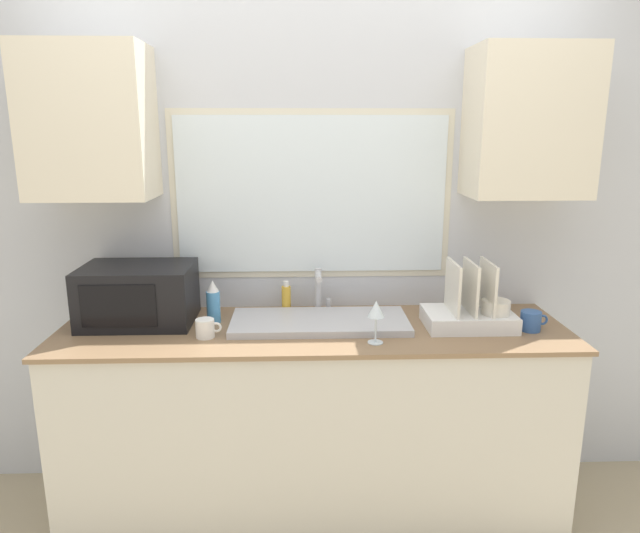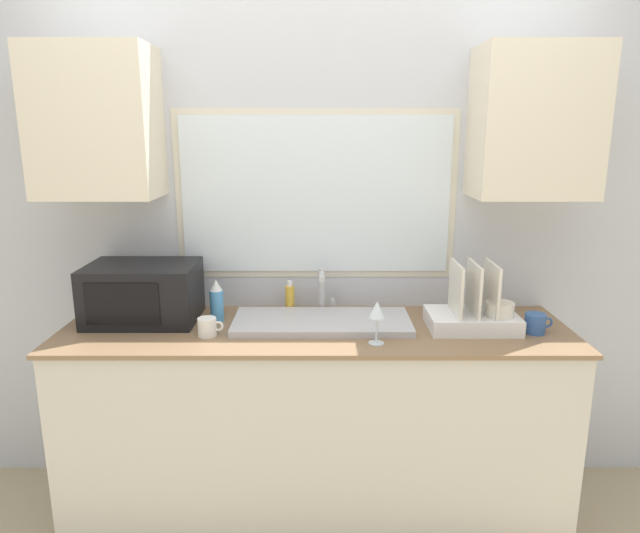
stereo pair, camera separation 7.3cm
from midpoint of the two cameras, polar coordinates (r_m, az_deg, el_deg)
The scene contains 11 objects.
countertop at distance 2.68m, azimuth 0.20°, elevation -15.06°, with size 2.20×0.64×0.89m.
wall_back at distance 2.67m, azimuth 0.17°, elevation 6.15°, with size 6.00×0.38×2.60m.
sink_basin at distance 2.52m, azimuth 0.83°, elevation -5.57°, with size 0.78×0.34×0.03m.
faucet at distance 2.65m, azimuth 0.88°, elevation -2.10°, with size 0.08×0.16×0.21m.
microwave at distance 2.66m, azimuth -16.74°, elevation -2.54°, with size 0.48×0.34×0.26m.
dish_rack at distance 2.55m, azimuth 15.81°, elevation -4.55°, with size 0.38×0.25×0.29m.
spray_bottle at distance 2.58m, azimuth -9.69°, elevation -3.46°, with size 0.06×0.06×0.19m.
soap_bottle at distance 2.69m, azimuth -2.44°, elevation -3.16°, with size 0.04×0.04×0.15m.
mug_near_sink at distance 2.42m, azimuth -10.52°, elevation -5.98°, with size 0.11×0.08×0.08m.
wine_glass at distance 2.28m, azimuth 6.44°, elevation -4.49°, with size 0.07×0.07×0.18m.
mug_by_rack at distance 2.59m, azimuth 21.31°, elevation -5.30°, with size 0.12×0.09×0.08m.
Camera 2 is at (0.02, -2.04, 1.73)m, focal length 32.00 mm.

